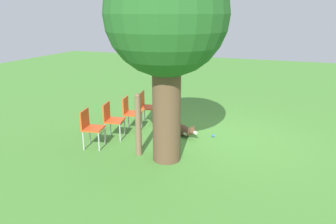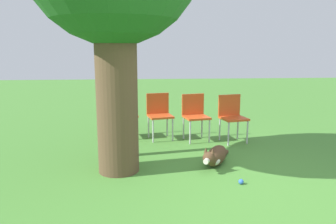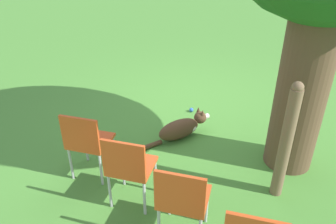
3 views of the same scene
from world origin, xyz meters
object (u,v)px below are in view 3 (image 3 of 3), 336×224
at_px(fence_post, 286,142).
at_px(red_chair_2, 182,198).
at_px(red_chair_1, 129,166).
at_px(tennis_ball, 191,110).
at_px(dog, 182,128).
at_px(red_chair_0, 87,140).

xyz_separation_m(fence_post, red_chair_2, (1.05, -0.67, -0.17)).
bearing_deg(red_chair_1, tennis_ball, -5.18).
bearing_deg(dog, tennis_ball, 43.98).
distance_m(fence_post, red_chair_0, 2.14).
bearing_deg(red_chair_2, fence_post, -44.57).
xyz_separation_m(red_chair_2, tennis_ball, (-2.30, -0.93, -0.48)).
relative_size(fence_post, red_chair_2, 1.56).
relative_size(dog, fence_post, 0.72).
distance_m(red_chair_0, red_chair_1, 0.69).
bearing_deg(tennis_ball, fence_post, 51.98).
xyz_separation_m(red_chair_0, tennis_ball, (-1.98, 0.41, -0.48)).
xyz_separation_m(fence_post, red_chair_0, (0.74, -2.01, -0.17)).
bearing_deg(red_chair_0, fence_post, -81.91).
distance_m(fence_post, red_chair_2, 1.25).
relative_size(fence_post, tennis_ball, 19.98).
distance_m(dog, tennis_ball, 0.74).
relative_size(dog, red_chair_1, 1.12).
bearing_deg(red_chair_2, red_chair_0, 64.85).
height_order(dog, fence_post, fence_post).
height_order(fence_post, tennis_ball, fence_post).
bearing_deg(dog, red_chair_2, -124.51).
xyz_separation_m(dog, red_chair_1, (1.43, 0.08, 0.37)).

